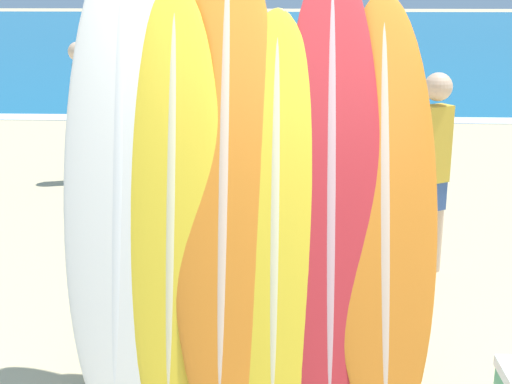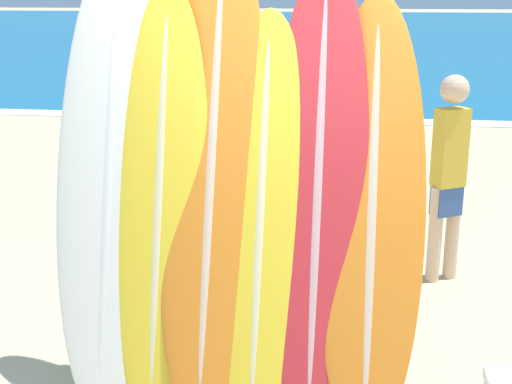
# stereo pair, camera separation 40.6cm
# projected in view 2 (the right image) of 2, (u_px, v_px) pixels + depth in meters

# --- Properties ---
(ocean_water) EXTENTS (120.00, 60.00, 0.01)m
(ocean_water) POSITION_uv_depth(u_px,v_px,m) (352.00, 29.00, 40.24)
(ocean_water) COLOR #146693
(ocean_water) RESTS_ON ground_plane
(surfboard_rack) EXTENTS (1.73, 0.04, 0.94)m
(surfboard_rack) POSITION_uv_depth(u_px,v_px,m) (236.00, 313.00, 3.88)
(surfboard_rack) COLOR slate
(surfboard_rack) RESTS_ON ground_plane
(surfboard_slot_0) EXTENTS (0.59, 0.82, 2.49)m
(surfboard_slot_0) POSITION_uv_depth(u_px,v_px,m) (110.00, 174.00, 3.83)
(surfboard_slot_0) COLOR silver
(surfboard_slot_0) RESTS_ON ground_plane
(surfboard_slot_1) EXTENTS (0.52, 0.75, 2.26)m
(surfboard_slot_1) POSITION_uv_depth(u_px,v_px,m) (160.00, 199.00, 3.79)
(surfboard_slot_1) COLOR yellow
(surfboard_slot_1) RESTS_ON ground_plane
(surfboard_slot_2) EXTENTS (0.57, 1.01, 2.54)m
(surfboard_slot_2) POSITION_uv_depth(u_px,v_px,m) (212.00, 173.00, 3.77)
(surfboard_slot_2) COLOR orange
(surfboard_slot_2) RESTS_ON ground_plane
(surfboard_slot_3) EXTENTS (0.51, 0.85, 2.12)m
(surfboard_slot_3) POSITION_uv_depth(u_px,v_px,m) (261.00, 217.00, 3.72)
(surfboard_slot_3) COLOR yellow
(surfboard_slot_3) RESTS_ON ground_plane
(surfboard_slot_4) EXTENTS (0.52, 0.97, 2.40)m
(surfboard_slot_4) POSITION_uv_depth(u_px,v_px,m) (318.00, 190.00, 3.70)
(surfboard_slot_4) COLOR red
(surfboard_slot_4) RESTS_ON ground_plane
(surfboard_slot_5) EXTENTS (0.55, 0.97, 2.20)m
(surfboard_slot_5) POSITION_uv_depth(u_px,v_px,m) (372.00, 212.00, 3.66)
(surfboard_slot_5) COLOR orange
(surfboard_slot_5) RESTS_ON ground_plane
(person_near_water) EXTENTS (0.26, 0.29, 1.70)m
(person_near_water) POSITION_uv_depth(u_px,v_px,m) (322.00, 80.00, 10.41)
(person_near_water) COLOR tan
(person_near_water) RESTS_ON ground_plane
(person_mid_beach) EXTENTS (0.28, 0.25, 1.61)m
(person_mid_beach) POSITION_uv_depth(u_px,v_px,m) (449.00, 171.00, 5.39)
(person_mid_beach) COLOR beige
(person_mid_beach) RESTS_ON ground_plane
(person_far_left) EXTENTS (0.30, 0.24, 1.81)m
(person_far_left) POSITION_uv_depth(u_px,v_px,m) (244.00, 132.00, 6.29)
(person_far_left) COLOR beige
(person_far_left) RESTS_ON ground_plane
(person_far_right) EXTENTS (0.22, 0.27, 1.63)m
(person_far_right) POSITION_uv_depth(u_px,v_px,m) (116.00, 105.00, 8.36)
(person_far_right) COLOR beige
(person_far_right) RESTS_ON ground_plane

